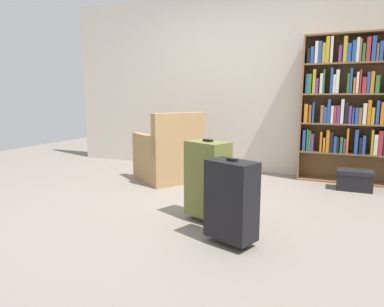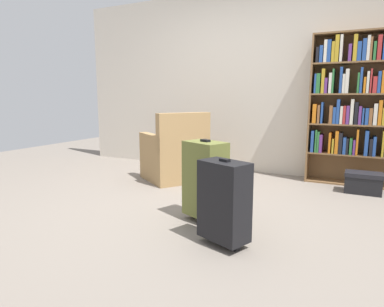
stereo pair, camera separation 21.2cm
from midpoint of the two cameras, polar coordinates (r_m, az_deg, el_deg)
name	(u,v)px [view 2 (the right image)]	position (r m, az deg, el deg)	size (l,w,h in m)	color
ground_plane	(181,208)	(3.37, -0.02, -9.31)	(9.77, 9.77, 0.00)	slate
back_wall	(246,82)	(5.05, 10.46, 11.81)	(5.58, 0.10, 2.60)	beige
bookshelf	(362,103)	(4.64, 28.16, 7.58)	(1.20, 0.27, 1.86)	brown
armchair	(175,156)	(4.42, -1.50, -0.51)	(0.97, 0.97, 0.90)	#9E7A4C
mug	(214,178)	(4.37, 5.09, -4.26)	(0.12, 0.08, 0.10)	#1E7F4C
storage_box	(363,182)	(4.37, 28.35, -4.32)	(0.39, 0.25, 0.24)	black
suitcase_black	(224,201)	(2.50, 7.93, -7.99)	(0.42, 0.33, 0.65)	black
suitcase_olive	(205,179)	(2.95, 4.31, -4.40)	(0.43, 0.36, 0.73)	brown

